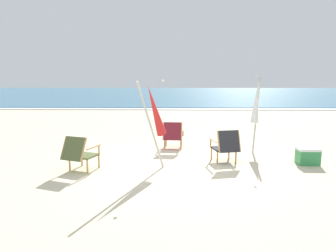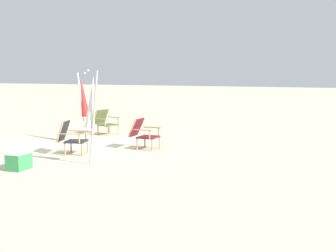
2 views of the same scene
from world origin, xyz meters
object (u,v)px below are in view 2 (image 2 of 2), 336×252
object	(u,v)px
beach_chair_front_left	(70,137)
umbrella_furled_red	(83,97)
beach_chair_back_right	(105,121)
cooler_box	(19,160)
beach_chair_back_left	(143,133)
umbrella_furled_white	(92,103)

from	to	relation	value
beach_chair_front_left	umbrella_furled_red	distance (m)	1.97
beach_chair_front_left	beach_chair_back_right	bearing A→B (deg)	-167.17
cooler_box	beach_chair_back_right	bearing A→B (deg)	-172.63
beach_chair_back_left	beach_chair_front_left	bearing A→B (deg)	-47.58
cooler_box	beach_chair_back_left	bearing A→B (deg)	155.26
beach_chair_back_left	umbrella_furled_red	xyz separation A→B (m)	(-0.38, -1.98, 0.88)
umbrella_furled_red	cooler_box	bearing A→B (deg)	7.85
beach_chair_back_right	cooler_box	distance (m)	5.29
beach_chair_back_right	beach_chair_back_left	world-z (taller)	beach_chair_back_left
beach_chair_front_left	umbrella_furled_red	xyz separation A→B (m)	(-1.67, -0.57, 0.88)
umbrella_furled_red	cooler_box	xyz separation A→B (m)	(3.60, 0.50, -1.11)
umbrella_furled_red	beach_chair_front_left	bearing A→B (deg)	18.94
beach_chair_front_left	beach_chair_back_left	distance (m)	1.90
beach_chair_front_left	beach_chair_back_right	world-z (taller)	beach_chair_front_left
umbrella_furled_red	umbrella_furled_white	bearing A→B (deg)	33.04
beach_chair_front_left	umbrella_furled_white	bearing A→B (deg)	49.41
beach_chair_back_left	umbrella_furled_red	distance (m)	2.20
beach_chair_back_right	beach_chair_back_left	size ratio (longest dim) A/B	1.10
beach_chair_back_left	umbrella_furled_white	xyz separation A→B (m)	(2.28, -0.25, 0.94)
beach_chair_back_right	umbrella_furled_white	world-z (taller)	umbrella_furled_white
umbrella_furled_white	umbrella_furled_red	distance (m)	3.17
beach_chair_back_right	umbrella_furled_red	distance (m)	1.87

